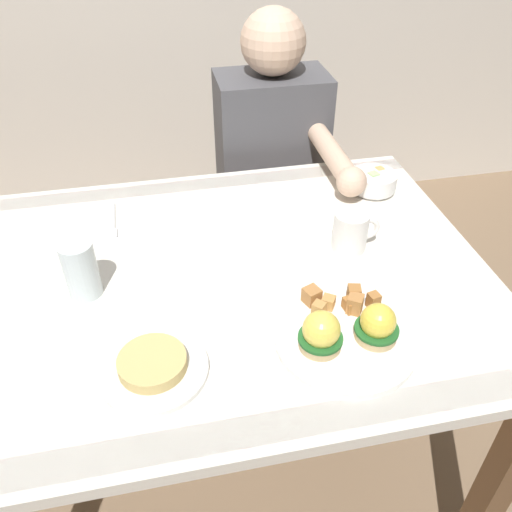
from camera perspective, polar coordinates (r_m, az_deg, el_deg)
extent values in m
plane|color=#7F664C|center=(1.75, -2.82, -20.91)|extent=(6.00, 6.00, 0.00)
cube|color=white|center=(1.18, -3.89, -2.55)|extent=(1.20, 0.90, 0.03)
cube|color=#B23838|center=(0.91, 0.08, -18.26)|extent=(1.20, 0.06, 0.00)
cube|color=#B23838|center=(1.50, -6.23, 7.60)|extent=(1.20, 0.06, 0.00)
cube|color=brown|center=(1.40, 24.40, -21.57)|extent=(0.06, 0.06, 0.71)
cube|color=brown|center=(1.78, -23.26, -5.50)|extent=(0.06, 0.06, 0.71)
cube|color=brown|center=(1.84, 11.79, -1.00)|extent=(0.06, 0.06, 0.71)
cylinder|color=white|center=(1.04, 9.59, -8.89)|extent=(0.27, 0.27, 0.01)
cylinder|color=tan|center=(1.00, 6.89, -9.20)|extent=(0.08, 0.08, 0.02)
cylinder|color=#236028|center=(1.00, 6.94, -8.74)|extent=(0.08, 0.08, 0.01)
sphere|color=#F7DB56|center=(0.98, 7.04, -7.84)|extent=(0.07, 0.07, 0.07)
cylinder|color=tan|center=(1.04, 12.75, -8.13)|extent=(0.08, 0.08, 0.02)
cylinder|color=#236028|center=(1.03, 12.84, -7.67)|extent=(0.08, 0.08, 0.01)
sphere|color=yellow|center=(1.01, 13.01, -6.82)|extent=(0.07, 0.07, 0.07)
cube|color=#AD7038|center=(1.08, 10.29, -5.16)|extent=(0.04, 0.04, 0.03)
cube|color=tan|center=(1.08, 7.79, -4.95)|extent=(0.03, 0.03, 0.03)
cube|color=#AD7038|center=(1.09, 12.52, -4.71)|extent=(0.03, 0.03, 0.03)
cube|color=#AD7038|center=(1.09, 10.48, -4.12)|extent=(0.03, 0.03, 0.04)
cube|color=tan|center=(1.06, 6.77, -5.68)|extent=(0.03, 0.03, 0.03)
cube|color=#B77A42|center=(1.07, 10.60, -5.09)|extent=(0.04, 0.04, 0.04)
cube|color=#B77A42|center=(1.08, 6.01, -4.26)|extent=(0.04, 0.04, 0.03)
cylinder|color=white|center=(1.49, 12.45, 7.00)|extent=(0.10, 0.10, 0.01)
cylinder|color=white|center=(1.48, 12.60, 7.91)|extent=(0.12, 0.12, 0.04)
cube|color=#B7E093|center=(1.48, 12.39, 8.04)|extent=(0.04, 0.04, 0.03)
cube|color=#F4DB66|center=(1.47, 12.64, 8.32)|extent=(0.03, 0.03, 0.02)
cube|color=#F4A85B|center=(1.50, 13.14, 8.88)|extent=(0.02, 0.02, 0.02)
cube|color=#F4DB66|center=(1.49, 12.81, 8.24)|extent=(0.03, 0.03, 0.03)
cube|color=#F4A85B|center=(1.48, 12.28, 7.96)|extent=(0.03, 0.03, 0.02)
cube|color=#B7E093|center=(1.47, 12.51, 8.29)|extent=(0.03, 0.03, 0.02)
cylinder|color=white|center=(1.24, 10.11, 2.64)|extent=(0.08, 0.08, 0.09)
cylinder|color=black|center=(1.22, 10.32, 4.23)|extent=(0.07, 0.07, 0.01)
torus|color=white|center=(1.26, 11.96, 2.93)|extent=(0.06, 0.01, 0.06)
cube|color=silver|center=(1.40, -15.18, 4.17)|extent=(0.01, 0.12, 0.00)
cube|color=silver|center=(1.34, -15.19, 2.36)|extent=(0.02, 0.04, 0.00)
cylinder|color=silver|center=(1.14, -18.34, -1.43)|extent=(0.07, 0.07, 0.13)
cylinder|color=silver|center=(1.15, -18.21, -1.95)|extent=(0.06, 0.06, 0.10)
cylinder|color=white|center=(0.99, -10.98, -11.89)|extent=(0.20, 0.20, 0.01)
cylinder|color=#DBBC70|center=(0.98, -11.10, -11.21)|extent=(0.12, 0.12, 0.02)
cylinder|color=#33333D|center=(1.93, -0.56, -3.09)|extent=(0.11, 0.11, 0.45)
cylinder|color=#33333D|center=(1.96, 4.60, -2.37)|extent=(0.11, 0.11, 0.45)
cube|color=#4C4C51|center=(1.76, 1.63, 11.20)|extent=(0.34, 0.20, 0.50)
sphere|color=beige|center=(1.63, 1.86, 22.07)|extent=(0.19, 0.19, 0.19)
cylinder|color=beige|center=(1.53, 8.31, 10.68)|extent=(0.06, 0.30, 0.06)
sphere|color=beige|center=(1.41, 10.23, 7.87)|extent=(0.08, 0.08, 0.08)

